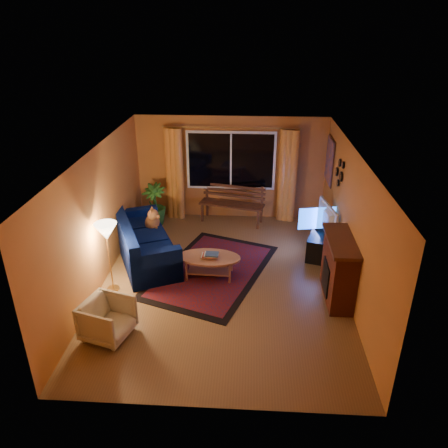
# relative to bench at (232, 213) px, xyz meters

# --- Properties ---
(floor) EXTENTS (4.50, 6.00, 0.02)m
(floor) POSITION_rel_bench_xyz_m (-0.04, -2.64, -0.24)
(floor) COLOR brown
(floor) RESTS_ON ground
(ceiling) EXTENTS (4.50, 6.00, 0.02)m
(ceiling) POSITION_rel_bench_xyz_m (-0.04, -2.64, 2.28)
(ceiling) COLOR white
(ceiling) RESTS_ON ground
(wall_back) EXTENTS (4.50, 0.02, 2.50)m
(wall_back) POSITION_rel_bench_xyz_m (-0.04, 0.37, 1.02)
(wall_back) COLOR #C37435
(wall_back) RESTS_ON ground
(wall_left) EXTENTS (0.02, 6.00, 2.50)m
(wall_left) POSITION_rel_bench_xyz_m (-2.30, -2.64, 1.02)
(wall_left) COLOR #C37435
(wall_left) RESTS_ON ground
(wall_right) EXTENTS (0.02, 6.00, 2.50)m
(wall_right) POSITION_rel_bench_xyz_m (2.22, -2.64, 1.02)
(wall_right) COLOR #C37435
(wall_right) RESTS_ON ground
(window) EXTENTS (2.00, 0.02, 1.30)m
(window) POSITION_rel_bench_xyz_m (-0.04, 0.31, 1.22)
(window) COLOR black
(window) RESTS_ON wall_back
(curtain_rod) EXTENTS (3.20, 0.03, 0.03)m
(curtain_rod) POSITION_rel_bench_xyz_m (-0.04, 0.26, 2.02)
(curtain_rod) COLOR #BF8C3F
(curtain_rod) RESTS_ON wall_back
(curtain_left) EXTENTS (0.36, 0.36, 2.24)m
(curtain_left) POSITION_rel_bench_xyz_m (-1.39, 0.24, 0.89)
(curtain_left) COLOR orange
(curtain_left) RESTS_ON ground
(curtain_right) EXTENTS (0.36, 0.36, 2.24)m
(curtain_right) POSITION_rel_bench_xyz_m (1.31, 0.24, 0.89)
(curtain_right) COLOR orange
(curtain_right) RESTS_ON ground
(bench) EXTENTS (1.61, 0.81, 0.46)m
(bench) POSITION_rel_bench_xyz_m (0.00, 0.00, 0.00)
(bench) COLOR #3E1F13
(bench) RESTS_ON ground
(potted_plant) EXTENTS (0.67, 0.67, 1.01)m
(potted_plant) POSITION_rel_bench_xyz_m (-1.84, -0.22, 0.27)
(potted_plant) COLOR #235B1E
(potted_plant) RESTS_ON ground
(sofa) EXTENTS (1.79, 2.43, 0.91)m
(sofa) POSITION_rel_bench_xyz_m (-1.67, -1.93, 0.22)
(sofa) COLOR #040F42
(sofa) RESTS_ON ground
(dog) EXTENTS (0.43, 0.50, 0.45)m
(dog) POSITION_rel_bench_xyz_m (-1.62, -1.43, 0.44)
(dog) COLOR #975B31
(dog) RESTS_ON sofa
(armchair) EXTENTS (0.81, 0.84, 0.70)m
(armchair) POSITION_rel_bench_xyz_m (-1.73, -4.33, 0.12)
(armchair) COLOR #BCAF8F
(armchair) RESTS_ON ground
(floor_lamp) EXTENTS (0.26, 0.26, 1.32)m
(floor_lamp) POSITION_rel_bench_xyz_m (-2.04, -3.06, 0.43)
(floor_lamp) COLOR #BF8C3F
(floor_lamp) RESTS_ON ground
(rug) EXTENTS (2.71, 3.35, 0.02)m
(rug) POSITION_rel_bench_xyz_m (-0.29, -2.32, -0.22)
(rug) COLOR #740D00
(rug) RESTS_ON ground
(coffee_table) EXTENTS (1.24, 1.24, 0.43)m
(coffee_table) POSITION_rel_bench_xyz_m (-0.31, -2.49, -0.02)
(coffee_table) COLOR #AE6F53
(coffee_table) RESTS_ON ground
(tv_console) EXTENTS (0.72, 1.24, 0.49)m
(tv_console) POSITION_rel_bench_xyz_m (1.94, -1.39, 0.01)
(tv_console) COLOR black
(tv_console) RESTS_ON ground
(television) EXTENTS (0.32, 1.03, 0.59)m
(television) POSITION_rel_bench_xyz_m (1.94, -1.39, 0.55)
(television) COLOR black
(television) RESTS_ON tv_console
(fireplace) EXTENTS (0.40, 1.20, 1.10)m
(fireplace) POSITION_rel_bench_xyz_m (2.01, -3.04, 0.32)
(fireplace) COLOR maroon
(fireplace) RESTS_ON ground
(mirror_cluster) EXTENTS (0.06, 0.60, 0.56)m
(mirror_cluster) POSITION_rel_bench_xyz_m (2.17, -1.34, 1.57)
(mirror_cluster) COLOR black
(mirror_cluster) RESTS_ON wall_right
(painting) EXTENTS (0.04, 0.76, 0.96)m
(painting) POSITION_rel_bench_xyz_m (2.18, -0.19, 1.42)
(painting) COLOR #CF5B24
(painting) RESTS_ON wall_right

